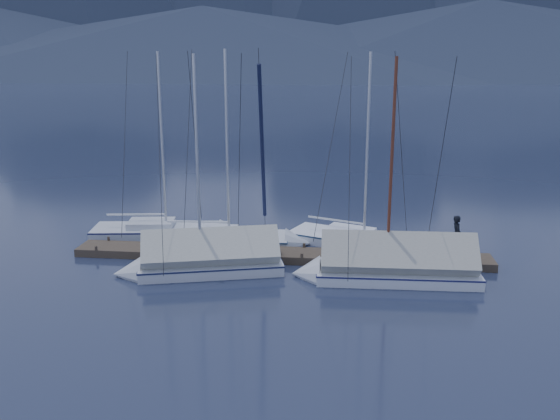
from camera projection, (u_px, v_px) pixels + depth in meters
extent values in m
plane|color=#151C31|center=(275.00, 275.00, 23.81)|extent=(1000.00, 1000.00, 0.00)
cone|color=#192133|center=(203.00, 42.00, 257.40)|extent=(416.00, 416.00, 30.00)
cone|color=#192133|center=(485.00, 39.00, 249.18)|extent=(390.00, 390.00, 32.00)
cube|color=#382D23|center=(280.00, 255.00, 25.69)|extent=(18.00, 1.50, 0.34)
cube|color=black|center=(146.00, 255.00, 26.39)|extent=(3.00, 1.30, 0.30)
cube|color=black|center=(280.00, 260.00, 25.75)|extent=(3.00, 1.30, 0.30)
cube|color=black|center=(420.00, 265.00, 25.11)|extent=(3.00, 1.30, 0.30)
cylinder|color=#382D23|center=(109.00, 240.00, 27.17)|extent=(0.12, 0.12, 0.35)
cylinder|color=#382D23|center=(96.00, 250.00, 25.83)|extent=(0.12, 0.12, 0.35)
cylinder|color=#382D23|center=(172.00, 243.00, 26.85)|extent=(0.12, 0.12, 0.35)
cylinder|color=#382D23|center=(163.00, 252.00, 25.51)|extent=(0.12, 0.12, 0.35)
cylinder|color=#382D23|center=(237.00, 245.00, 26.53)|extent=(0.12, 0.12, 0.35)
cylinder|color=#382D23|center=(232.00, 255.00, 25.19)|extent=(0.12, 0.12, 0.35)
cylinder|color=#382D23|center=(304.00, 247.00, 26.21)|extent=(0.12, 0.12, 0.35)
cylinder|color=#382D23|center=(302.00, 257.00, 24.87)|extent=(0.12, 0.12, 0.35)
cylinder|color=#382D23|center=(373.00, 249.00, 25.89)|extent=(0.12, 0.12, 0.35)
cylinder|color=#382D23|center=(374.00, 260.00, 24.55)|extent=(0.12, 0.12, 0.35)
cylinder|color=#382D23|center=(443.00, 252.00, 25.58)|extent=(0.12, 0.12, 0.35)
cylinder|color=#382D23|center=(448.00, 263.00, 24.23)|extent=(0.12, 0.12, 0.35)
cube|color=#B8BDC5|center=(158.00, 233.00, 29.04)|extent=(6.45, 2.89, 0.69)
cube|color=#B8BDC5|center=(159.00, 239.00, 29.12)|extent=(5.40, 1.84, 0.31)
cube|color=#1A1C4E|center=(158.00, 228.00, 28.97)|extent=(6.51, 2.92, 0.06)
cone|color=#B8BDC5|center=(231.00, 233.00, 29.12)|extent=(1.40, 2.13, 1.99)
cube|color=#B8BDC5|center=(151.00, 224.00, 28.91)|extent=(2.35, 1.73, 0.31)
cylinder|color=#B2B7BF|center=(162.00, 142.00, 27.92)|extent=(0.12, 0.12, 8.31)
cylinder|color=#B2B7BF|center=(136.00, 214.00, 28.77)|extent=(2.79, 0.47, 0.09)
cylinder|color=#26262B|center=(195.00, 142.00, 27.96)|extent=(0.44, 3.11, 8.31)
cube|color=silver|center=(220.00, 242.00, 27.67)|extent=(6.41, 2.48, 0.69)
cube|color=silver|center=(221.00, 248.00, 27.75)|extent=(5.41, 1.48, 0.31)
cube|color=navy|center=(220.00, 236.00, 27.60)|extent=(6.48, 2.51, 0.06)
cone|color=silver|center=(298.00, 243.00, 27.50)|extent=(1.28, 2.08, 2.01)
cube|color=silver|center=(213.00, 232.00, 27.56)|extent=(2.29, 1.60, 0.31)
cylinder|color=#B2B7BF|center=(227.00, 146.00, 26.52)|extent=(0.13, 0.13, 8.39)
cylinder|color=#B2B7BF|center=(197.00, 222.00, 27.48)|extent=(2.83, 0.27, 0.09)
cylinder|color=#26262B|center=(262.00, 146.00, 26.44)|extent=(0.22, 3.17, 8.40)
cube|color=white|center=(355.00, 243.00, 27.57)|extent=(6.53, 4.24, 0.68)
cube|color=white|center=(355.00, 249.00, 27.64)|extent=(5.32, 3.02, 0.31)
cube|color=navy|center=(356.00, 237.00, 27.49)|extent=(6.59, 4.28, 0.06)
cone|color=white|center=(432.00, 254.00, 25.93)|extent=(1.80, 2.27, 1.99)
cube|color=white|center=(349.00, 232.00, 27.58)|extent=(2.56, 2.15, 0.31)
cylinder|color=#B2B7BF|center=(367.00, 148.00, 26.26)|extent=(0.12, 0.12, 8.27)
cylinder|color=#B2B7BF|center=(335.00, 220.00, 27.80)|extent=(2.63, 1.13, 0.09)
cylinder|color=#26262B|center=(401.00, 150.00, 25.55)|extent=(1.19, 2.91, 8.28)
cube|color=silver|center=(397.00, 276.00, 23.36)|extent=(6.33, 2.41, 0.67)
cube|color=silver|center=(396.00, 283.00, 23.43)|extent=(5.36, 1.38, 0.30)
cube|color=#1A1B50|center=(397.00, 270.00, 23.29)|extent=(6.39, 2.43, 0.06)
cone|color=silver|center=(306.00, 274.00, 23.64)|extent=(1.18, 2.17, 2.13)
cylinder|color=#592819|center=(391.00, 167.00, 22.29)|extent=(0.12, 0.12, 8.09)
cylinder|color=#592819|center=(424.00, 254.00, 23.04)|extent=(2.82, 0.18, 0.09)
cylinder|color=#26262B|center=(350.00, 166.00, 22.42)|extent=(0.12, 3.16, 8.10)
cube|color=#9A9B91|center=(397.00, 259.00, 23.17)|extent=(6.02, 2.44, 2.26)
cube|color=silver|center=(211.00, 269.00, 24.15)|extent=(6.06, 3.46, 0.67)
cube|color=silver|center=(211.00, 276.00, 24.23)|extent=(4.99, 2.35, 0.31)
cube|color=#151C41|center=(211.00, 262.00, 24.08)|extent=(6.12, 3.49, 0.06)
cone|color=silver|center=(128.00, 273.00, 23.66)|extent=(1.59, 2.19, 1.96)
cylinder|color=#B2B7BF|center=(197.00, 162.00, 22.98)|extent=(0.12, 0.12, 8.18)
cylinder|color=#B2B7BF|center=(236.00, 246.00, 24.06)|extent=(2.51, 0.76, 0.09)
cylinder|color=#26262B|center=(160.00, 163.00, 22.77)|extent=(0.77, 2.79, 8.19)
cube|color=#AAABA0|center=(211.00, 252.00, 23.96)|extent=(5.79, 3.42, 2.08)
imported|color=black|center=(457.00, 235.00, 25.07)|extent=(0.46, 0.66, 1.71)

